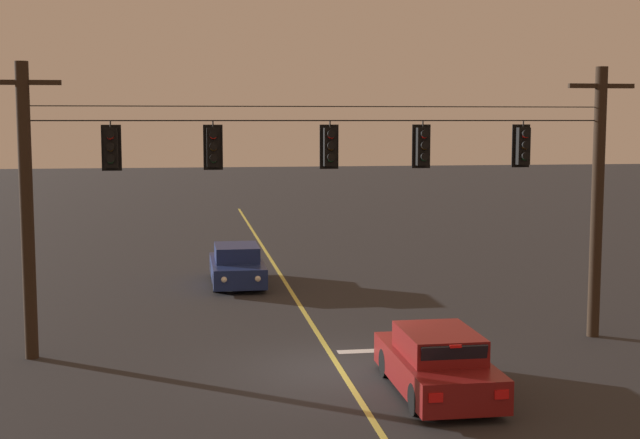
{
  "coord_description": "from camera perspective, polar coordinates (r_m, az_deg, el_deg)",
  "views": [
    {
      "loc": [
        -3.56,
        -19.9,
        5.81
      ],
      "look_at": [
        0.0,
        3.2,
        3.18
      ],
      "focal_mm": 49.95,
      "sensor_mm": 36.0,
      "label": 1
    }
  ],
  "objects": [
    {
      "name": "ground_plane",
      "position": [
        21.03,
        1.35,
        -9.63
      ],
      "size": [
        180.0,
        180.0,
        0.0
      ],
      "primitive_type": "plane",
      "color": "#28282B"
    },
    {
      "name": "lane_centre_stripe",
      "position": [
        28.91,
        -1.51,
        -5.18
      ],
      "size": [
        0.14,
        60.0,
        0.01
      ],
      "primitive_type": "cube",
      "color": "#D1C64C",
      "rests_on": "ground"
    },
    {
      "name": "stop_bar_paint",
      "position": [
        22.93,
        5.37,
        -8.29
      ],
      "size": [
        3.4,
        0.36,
        0.01
      ],
      "primitive_type": "cube",
      "color": "silver",
      "rests_on": "ground"
    },
    {
      "name": "signal_span_assembly",
      "position": [
        22.48,
        0.39,
        1.13
      ],
      "size": [
        16.39,
        0.32,
        7.19
      ],
      "color": "#2D2116",
      "rests_on": "ground"
    },
    {
      "name": "traffic_light_leftmost",
      "position": [
        22.16,
        -13.25,
        4.49
      ],
      "size": [
        0.48,
        0.41,
        1.22
      ],
      "color": "black"
    },
    {
      "name": "traffic_light_left_inner",
      "position": [
        22.1,
        -6.86,
        4.61
      ],
      "size": [
        0.48,
        0.41,
        1.22
      ],
      "color": "black"
    },
    {
      "name": "traffic_light_centre",
      "position": [
        22.39,
        0.65,
        4.68
      ],
      "size": [
        0.48,
        0.41,
        1.22
      ],
      "color": "black"
    },
    {
      "name": "traffic_light_right_inner",
      "position": [
        22.9,
        6.6,
        4.68
      ],
      "size": [
        0.48,
        0.41,
        1.22
      ],
      "color": "black"
    },
    {
      "name": "traffic_light_rightmost",
      "position": [
        23.75,
        12.88,
        4.62
      ],
      "size": [
        0.48,
        0.41,
        1.22
      ],
      "color": "black"
    },
    {
      "name": "car_waiting_near_lane",
      "position": [
        19.32,
        7.52,
        -9.14
      ],
      "size": [
        1.8,
        4.33,
        1.39
      ],
      "color": "maroon",
      "rests_on": "ground"
    },
    {
      "name": "car_oncoming_lead",
      "position": [
        31.71,
        -5.34,
        -2.99
      ],
      "size": [
        1.8,
        4.42,
        1.39
      ],
      "color": "navy",
      "rests_on": "ground"
    }
  ]
}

